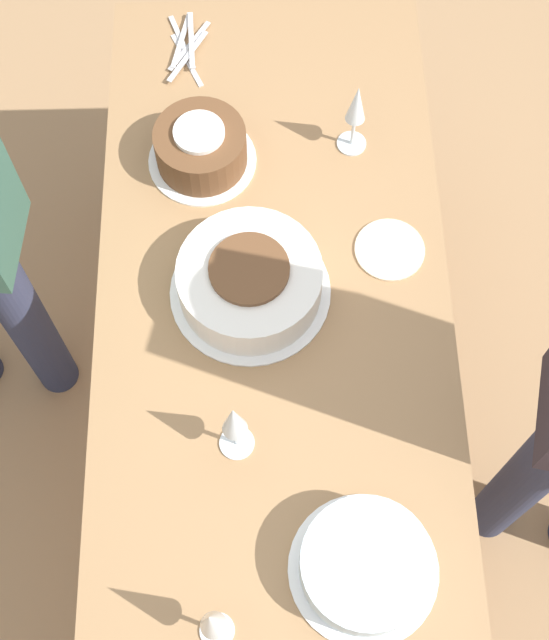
# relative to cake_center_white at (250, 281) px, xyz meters

# --- Properties ---
(ground_plane) EXTENTS (12.00, 12.00, 0.00)m
(ground_plane) POSITION_rel_cake_center_white_xyz_m (0.09, 0.05, -0.80)
(ground_plane) COLOR #A87F56
(dining_table) EXTENTS (1.77, 0.74, 0.75)m
(dining_table) POSITION_rel_cake_center_white_xyz_m (0.09, 0.05, -0.16)
(dining_table) COLOR #9E754C
(dining_table) RESTS_ON ground_plane
(cake_center_white) EXTENTS (0.34, 0.34, 0.11)m
(cake_center_white) POSITION_rel_cake_center_white_xyz_m (0.00, 0.00, 0.00)
(cake_center_white) COLOR white
(cake_center_white) RESTS_ON dining_table
(cake_front_chocolate) EXTENTS (0.24, 0.24, 0.11)m
(cake_front_chocolate) POSITION_rel_cake_center_white_xyz_m (-0.33, -0.10, -0.00)
(cake_front_chocolate) COLOR white
(cake_front_chocolate) RESTS_ON dining_table
(cake_back_decorated) EXTENTS (0.28, 0.28, 0.09)m
(cake_back_decorated) POSITION_rel_cake_center_white_xyz_m (0.57, 0.20, -0.01)
(cake_back_decorated) COLOR white
(cake_back_decorated) RESTS_ON dining_table
(wine_glass_near) EXTENTS (0.07, 0.07, 0.20)m
(wine_glass_near) POSITION_rel_cake_center_white_xyz_m (0.32, -0.03, 0.08)
(wine_glass_near) COLOR silver
(wine_glass_near) RESTS_ON dining_table
(wine_glass_far) EXTENTS (0.06, 0.06, 0.22)m
(wine_glass_far) POSITION_rel_cake_center_white_xyz_m (0.67, -0.07, 0.10)
(wine_glass_far) COLOR silver
(wine_glass_far) RESTS_ON dining_table
(wine_glass_extra) EXTENTS (0.07, 0.07, 0.20)m
(wine_glass_extra) POSITION_rel_cake_center_white_xyz_m (-0.37, 0.23, 0.08)
(wine_glass_extra) COLOR silver
(wine_glass_extra) RESTS_ON dining_table
(dessert_plate_left) EXTENTS (0.15, 0.15, 0.01)m
(dessert_plate_left) POSITION_rel_cake_center_white_xyz_m (-0.09, 0.30, -0.05)
(dessert_plate_left) COLOR beige
(dessert_plate_left) RESTS_ON dining_table
(fork_pile) EXTENTS (0.22, 0.10, 0.02)m
(fork_pile) POSITION_rel_cake_center_white_xyz_m (-0.65, -0.14, -0.04)
(fork_pile) COLOR silver
(fork_pile) RESTS_ON dining_table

